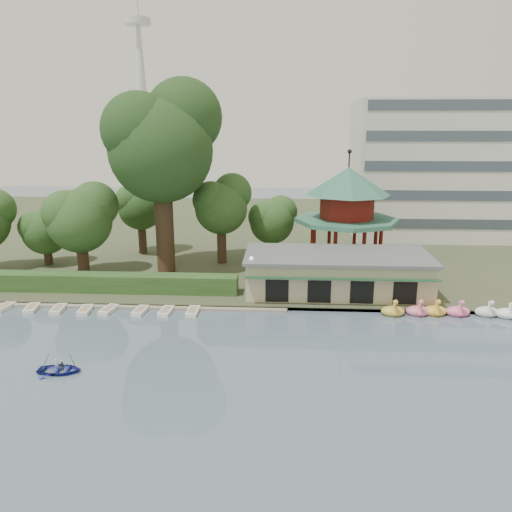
# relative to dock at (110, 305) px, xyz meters

# --- Properties ---
(ground_plane) EXTENTS (220.00, 220.00, 0.00)m
(ground_plane) POSITION_rel_dock_xyz_m (12.00, -17.20, -0.12)
(ground_plane) COLOR slate
(ground_plane) RESTS_ON ground
(shore) EXTENTS (220.00, 70.00, 0.40)m
(shore) POSITION_rel_dock_xyz_m (12.00, 34.80, 0.08)
(shore) COLOR #424930
(shore) RESTS_ON ground
(embankment) EXTENTS (220.00, 0.60, 0.30)m
(embankment) POSITION_rel_dock_xyz_m (12.00, 0.10, 0.03)
(embankment) COLOR gray
(embankment) RESTS_ON ground
(dock) EXTENTS (34.00, 1.60, 0.24)m
(dock) POSITION_rel_dock_xyz_m (0.00, 0.00, 0.00)
(dock) COLOR gray
(dock) RESTS_ON ground
(boathouse) EXTENTS (18.60, 9.39, 3.90)m
(boathouse) POSITION_rel_dock_xyz_m (22.00, 4.77, 2.25)
(boathouse) COLOR #BEAE8E
(boathouse) RESTS_ON shore
(pavilion) EXTENTS (12.40, 12.40, 13.50)m
(pavilion) POSITION_rel_dock_xyz_m (24.00, 14.80, 7.36)
(pavilion) COLOR #BEAE8E
(pavilion) RESTS_ON shore
(office_building) EXTENTS (38.00, 18.00, 20.00)m
(office_building) POSITION_rel_dock_xyz_m (44.67, 31.80, 9.61)
(office_building) COLOR silver
(office_building) RESTS_ON shore
(broadcast_tower) EXTENTS (8.00, 8.00, 96.00)m
(broadcast_tower) POSITION_rel_dock_xyz_m (-30.00, 122.80, 33.86)
(broadcast_tower) COLOR silver
(broadcast_tower) RESTS_ON ground
(hedge) EXTENTS (30.00, 2.00, 1.80)m
(hedge) POSITION_rel_dock_xyz_m (-3.00, 3.30, 1.18)
(hedge) COLOR #305323
(hedge) RESTS_ON shore
(lamp_post) EXTENTS (0.36, 0.36, 4.28)m
(lamp_post) POSITION_rel_dock_xyz_m (13.50, 1.80, 3.22)
(lamp_post) COLOR black
(lamp_post) RESTS_ON shore
(big_tree) EXTENTS (12.63, 11.77, 21.61)m
(big_tree) POSITION_rel_dock_xyz_m (3.16, 10.99, 15.14)
(big_tree) COLOR #3A281C
(big_tree) RESTS_ON shore
(small_trees) EXTENTS (39.62, 16.59, 10.89)m
(small_trees) POSITION_rel_dock_xyz_m (-2.77, 13.35, 6.46)
(small_trees) COLOR #3A281C
(small_trees) RESTS_ON shore
(swan_boats) EXTENTS (16.02, 2.15, 1.92)m
(swan_boats) POSITION_rel_dock_xyz_m (33.78, -0.61, 0.28)
(swan_boats) COLOR gold
(swan_boats) RESTS_ON ground
(moored_rowboats) EXTENTS (24.62, 2.77, 0.36)m
(moored_rowboats) POSITION_rel_dock_xyz_m (-3.26, -1.43, 0.06)
(moored_rowboats) COLOR white
(moored_rowboats) RESTS_ON ground
(rowboat_with_passengers) EXTENTS (4.43, 3.26, 2.01)m
(rowboat_with_passengers) POSITION_rel_dock_xyz_m (0.96, -13.18, 0.32)
(rowboat_with_passengers) COLOR navy
(rowboat_with_passengers) RESTS_ON ground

